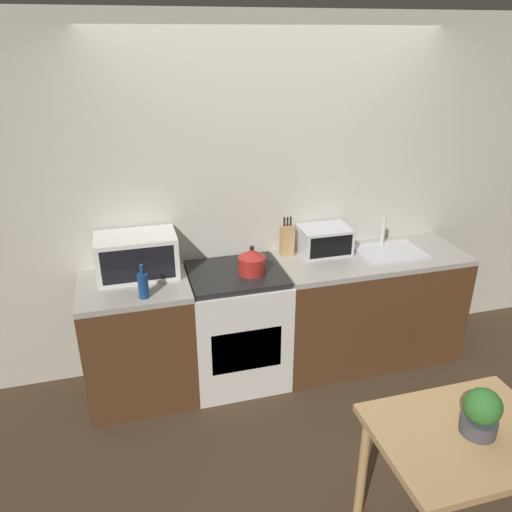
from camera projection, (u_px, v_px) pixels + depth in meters
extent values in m
plane|color=#3D2D1E|center=(321.00, 444.00, 3.25)|extent=(16.00, 16.00, 0.00)
cube|color=beige|center=(270.00, 200.00, 3.76)|extent=(10.00, 0.06, 2.60)
cube|color=#4C2D19|center=(139.00, 342.00, 3.56)|extent=(0.74, 0.62, 0.86)
cube|color=#9E998E|center=(133.00, 287.00, 3.38)|extent=(0.74, 0.62, 0.04)
cube|color=#4C2D19|center=(366.00, 309.00, 4.00)|extent=(1.45, 0.62, 0.86)
cube|color=#9E998E|center=(372.00, 258.00, 3.81)|extent=(1.45, 0.62, 0.04)
cube|color=silver|center=(237.00, 328.00, 3.74)|extent=(0.69, 0.62, 0.86)
cube|color=black|center=(236.00, 274.00, 3.55)|extent=(0.66, 0.57, 0.04)
cube|color=black|center=(247.00, 350.00, 3.47)|extent=(0.50, 0.02, 0.32)
cylinder|color=maroon|center=(252.00, 265.00, 3.49)|extent=(0.19, 0.19, 0.13)
cone|color=maroon|center=(252.00, 253.00, 3.46)|extent=(0.18, 0.18, 0.06)
sphere|color=black|center=(252.00, 248.00, 3.44)|extent=(0.03, 0.03, 0.03)
cube|color=silver|center=(137.00, 256.00, 3.43)|extent=(0.55, 0.33, 0.30)
cube|color=black|center=(138.00, 265.00, 3.29)|extent=(0.48, 0.01, 0.24)
cylinder|color=navy|center=(143.00, 286.00, 3.16)|extent=(0.07, 0.07, 0.17)
cylinder|color=navy|center=(142.00, 270.00, 3.12)|extent=(0.03, 0.03, 0.06)
cube|color=tan|center=(287.00, 240.00, 3.77)|extent=(0.10, 0.07, 0.23)
cylinder|color=black|center=(284.00, 222.00, 3.70)|extent=(0.01, 0.01, 0.07)
cylinder|color=black|center=(287.00, 221.00, 3.70)|extent=(0.01, 0.01, 0.07)
cylinder|color=black|center=(291.00, 221.00, 3.71)|extent=(0.01, 0.01, 0.07)
cube|color=silver|center=(324.00, 240.00, 3.81)|extent=(0.38, 0.28, 0.20)
cube|color=black|center=(331.00, 247.00, 3.70)|extent=(0.33, 0.01, 0.16)
cube|color=silver|center=(390.00, 252.00, 3.84)|extent=(0.49, 0.38, 0.02)
cylinder|color=silver|center=(383.00, 231.00, 3.90)|extent=(0.03, 0.03, 0.22)
cube|color=tan|center=(466.00, 436.00, 2.33)|extent=(0.85, 0.64, 0.04)
cylinder|color=tan|center=(363.00, 468.00, 2.63)|extent=(0.05, 0.05, 0.71)
cylinder|color=tan|center=(480.00, 441.00, 2.80)|extent=(0.05, 0.05, 0.71)
cylinder|color=#424247|center=(478.00, 426.00, 2.31)|extent=(0.16, 0.16, 0.08)
sphere|color=#2D6B28|center=(483.00, 406.00, 2.27)|extent=(0.17, 0.17, 0.17)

